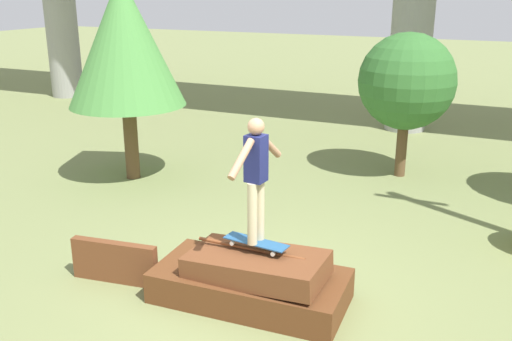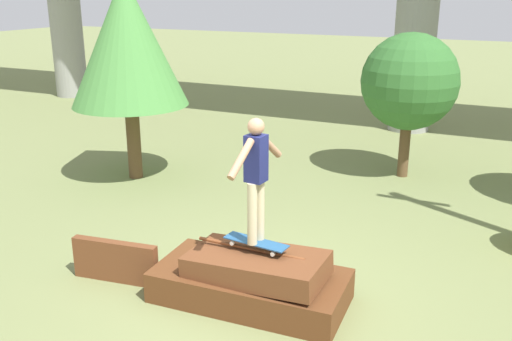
% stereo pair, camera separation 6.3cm
% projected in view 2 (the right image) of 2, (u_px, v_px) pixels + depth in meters
% --- Properties ---
extents(ground_plane, '(80.00, 80.00, 0.00)m').
position_uv_depth(ground_plane, '(250.00, 299.00, 7.26)').
color(ground_plane, olive).
extents(scrap_pile, '(2.47, 1.28, 0.74)m').
position_uv_depth(scrap_pile, '(252.00, 280.00, 7.13)').
color(scrap_pile, '#5B3319').
rests_on(scrap_pile, ground_plane).
extents(scrap_plank_loose, '(1.23, 0.30, 0.58)m').
position_uv_depth(scrap_plank_loose, '(115.00, 261.00, 7.64)').
color(scrap_plank_loose, brown).
rests_on(scrap_plank_loose, ground_plane).
extents(skateboard, '(0.85, 0.31, 0.09)m').
position_uv_depth(skateboard, '(256.00, 242.00, 6.98)').
color(skateboard, '#23517F').
rests_on(skateboard, scrap_pile).
extents(skater, '(0.24, 1.14, 1.54)m').
position_uv_depth(skater, '(256.00, 173.00, 6.71)').
color(skater, '#C6B78E').
rests_on(skater, skateboard).
extents(tree_behind_right, '(1.95, 1.95, 2.96)m').
position_uv_depth(tree_behind_right, '(410.00, 82.00, 11.39)').
color(tree_behind_right, brown).
rests_on(tree_behind_right, ground_plane).
extents(tree_mid_back, '(2.31, 2.31, 4.05)m').
position_uv_depth(tree_mid_back, '(127.00, 42.00, 11.07)').
color(tree_mid_back, brown).
rests_on(tree_mid_back, ground_plane).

